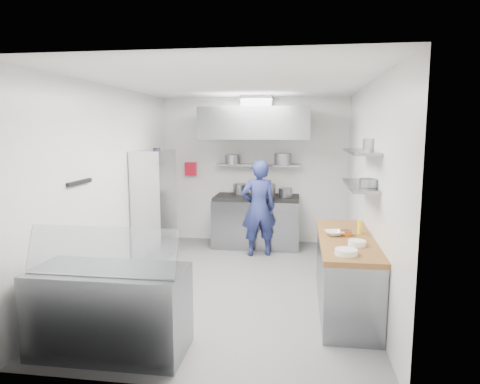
% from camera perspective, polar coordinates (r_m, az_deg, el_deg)
% --- Properties ---
extents(floor, '(5.00, 5.00, 0.00)m').
position_cam_1_polar(floor, '(6.24, -0.81, -12.24)').
color(floor, '#59595C').
rests_on(floor, ground).
extents(ceiling, '(5.00, 5.00, 0.00)m').
position_cam_1_polar(ceiling, '(5.87, -0.86, 14.27)').
color(ceiling, silver).
rests_on(ceiling, wall_back).
extents(wall_back, '(3.60, 2.80, 0.02)m').
position_cam_1_polar(wall_back, '(8.36, 1.87, 2.89)').
color(wall_back, white).
rests_on(wall_back, floor).
extents(wall_front, '(3.60, 2.80, 0.02)m').
position_cam_1_polar(wall_front, '(3.49, -7.33, -4.87)').
color(wall_front, white).
rests_on(wall_front, floor).
extents(wall_left, '(2.80, 5.00, 0.02)m').
position_cam_1_polar(wall_left, '(6.43, -16.89, 0.89)').
color(wall_left, white).
rests_on(wall_left, floor).
extents(wall_right, '(2.80, 5.00, 0.02)m').
position_cam_1_polar(wall_right, '(5.89, 16.74, 0.24)').
color(wall_right, white).
rests_on(wall_right, floor).
extents(gas_range, '(1.60, 0.80, 0.90)m').
position_cam_1_polar(gas_range, '(8.10, 2.22, -4.09)').
color(gas_range, gray).
rests_on(gas_range, floor).
extents(cooktop, '(1.57, 0.78, 0.06)m').
position_cam_1_polar(cooktop, '(8.01, 2.24, -0.74)').
color(cooktop, black).
rests_on(cooktop, gas_range).
extents(stock_pot_left, '(0.28, 0.28, 0.20)m').
position_cam_1_polar(stock_pot_left, '(8.21, 0.04, 0.40)').
color(stock_pot_left, slate).
rests_on(stock_pot_left, cooktop).
extents(stock_pot_mid, '(0.33, 0.33, 0.24)m').
position_cam_1_polar(stock_pot_mid, '(7.87, 3.53, 0.19)').
color(stock_pot_mid, slate).
rests_on(stock_pot_mid, cooktop).
extents(stock_pot_right, '(0.26, 0.26, 0.16)m').
position_cam_1_polar(stock_pot_right, '(7.95, 6.07, -0.05)').
color(stock_pot_right, slate).
rests_on(stock_pot_right, cooktop).
extents(over_range_shelf, '(1.60, 0.30, 0.04)m').
position_cam_1_polar(over_range_shelf, '(8.18, 2.44, 3.61)').
color(over_range_shelf, gray).
rests_on(over_range_shelf, wall_back).
extents(shelf_pot_a, '(0.28, 0.28, 0.18)m').
position_cam_1_polar(shelf_pot_a, '(8.11, -1.01, 4.36)').
color(shelf_pot_a, slate).
rests_on(shelf_pot_a, over_range_shelf).
extents(shelf_pot_b, '(0.31, 0.31, 0.22)m').
position_cam_1_polar(shelf_pot_b, '(7.91, 5.71, 4.36)').
color(shelf_pot_b, slate).
rests_on(shelf_pot_b, over_range_shelf).
extents(extractor_hood, '(1.90, 1.15, 0.55)m').
position_cam_1_polar(extractor_hood, '(7.74, 2.16, 9.12)').
color(extractor_hood, gray).
rests_on(extractor_hood, wall_back).
extents(hood_duct, '(0.55, 0.55, 0.24)m').
position_cam_1_polar(hood_duct, '(7.98, 2.35, 11.83)').
color(hood_duct, slate).
rests_on(hood_duct, extractor_hood).
extents(red_firebox, '(0.22, 0.10, 0.26)m').
position_cam_1_polar(red_firebox, '(8.53, -6.57, 3.08)').
color(red_firebox, red).
rests_on(red_firebox, wall_back).
extents(chef, '(0.70, 0.56, 1.67)m').
position_cam_1_polar(chef, '(7.43, 2.48, -2.18)').
color(chef, navy).
rests_on(chef, floor).
extents(wire_rack, '(0.50, 0.90, 1.85)m').
position_cam_1_polar(wire_rack, '(7.38, -11.31, -1.72)').
color(wire_rack, silver).
rests_on(wire_rack, floor).
extents(rack_bin_a, '(0.14, 0.18, 0.16)m').
position_cam_1_polar(rack_bin_a, '(7.24, -11.75, -2.94)').
color(rack_bin_a, white).
rests_on(rack_bin_a, wire_rack).
extents(rack_bin_b, '(0.14, 0.18, 0.16)m').
position_cam_1_polar(rack_bin_b, '(7.68, -10.45, 1.52)').
color(rack_bin_b, yellow).
rests_on(rack_bin_b, wire_rack).
extents(rack_jar, '(0.12, 0.12, 0.18)m').
position_cam_1_polar(rack_jar, '(7.30, -11.03, 5.10)').
color(rack_jar, black).
rests_on(rack_jar, wire_rack).
extents(knife_strip, '(0.04, 0.55, 0.05)m').
position_cam_1_polar(knife_strip, '(5.60, -20.61, 1.21)').
color(knife_strip, black).
rests_on(knife_strip, wall_left).
extents(prep_counter_base, '(0.62, 2.00, 0.84)m').
position_cam_1_polar(prep_counter_base, '(5.49, 13.87, -10.74)').
color(prep_counter_base, gray).
rests_on(prep_counter_base, floor).
extents(prep_counter_top, '(0.65, 2.04, 0.06)m').
position_cam_1_polar(prep_counter_top, '(5.36, 14.03, -6.19)').
color(prep_counter_top, brown).
rests_on(prep_counter_top, prep_counter_base).
extents(plate_stack_a, '(0.23, 0.23, 0.06)m').
position_cam_1_polar(plate_stack_a, '(4.62, 13.97, -7.77)').
color(plate_stack_a, white).
rests_on(plate_stack_a, prep_counter_top).
extents(plate_stack_b, '(0.20, 0.20, 0.06)m').
position_cam_1_polar(plate_stack_b, '(5.01, 15.33, -6.58)').
color(plate_stack_b, white).
rests_on(plate_stack_b, prep_counter_top).
extents(copper_pan, '(0.15, 0.15, 0.06)m').
position_cam_1_polar(copper_pan, '(5.45, 13.93, -5.30)').
color(copper_pan, '#C97638').
rests_on(copper_pan, prep_counter_top).
extents(squeeze_bottle, '(0.06, 0.06, 0.18)m').
position_cam_1_polar(squeeze_bottle, '(5.55, 15.68, -4.49)').
color(squeeze_bottle, yellow).
rests_on(squeeze_bottle, prep_counter_top).
extents(mixing_bowl, '(0.28, 0.28, 0.06)m').
position_cam_1_polar(mixing_bowl, '(5.42, 12.46, -5.37)').
color(mixing_bowl, white).
rests_on(mixing_bowl, prep_counter_top).
extents(wall_shelf_lower, '(0.30, 1.30, 0.04)m').
position_cam_1_polar(wall_shelf_lower, '(5.56, 15.60, 0.87)').
color(wall_shelf_lower, gray).
rests_on(wall_shelf_lower, wall_right).
extents(wall_shelf_upper, '(0.30, 1.30, 0.04)m').
position_cam_1_polar(wall_shelf_upper, '(5.52, 15.77, 5.19)').
color(wall_shelf_upper, gray).
rests_on(wall_shelf_upper, wall_right).
extents(shelf_pot_c, '(0.23, 0.23, 0.10)m').
position_cam_1_polar(shelf_pot_c, '(5.26, 16.86, 1.17)').
color(shelf_pot_c, slate).
rests_on(shelf_pot_c, wall_shelf_lower).
extents(shelf_pot_d, '(0.25, 0.25, 0.14)m').
position_cam_1_polar(shelf_pot_d, '(5.65, 17.30, 6.11)').
color(shelf_pot_d, slate).
rests_on(shelf_pot_d, wall_shelf_upper).
extents(display_case, '(1.50, 0.70, 0.85)m').
position_cam_1_polar(display_case, '(4.55, -16.93, -14.90)').
color(display_case, gray).
rests_on(display_case, floor).
extents(display_glass, '(1.47, 0.19, 0.42)m').
position_cam_1_polar(display_glass, '(4.24, -18.00, -7.45)').
color(display_glass, silver).
rests_on(display_glass, display_case).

